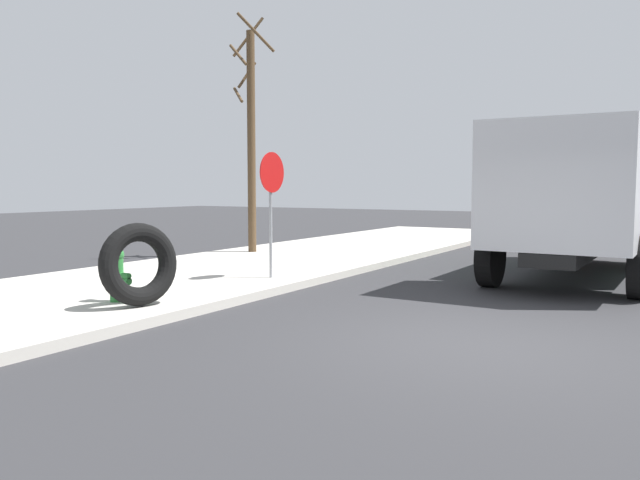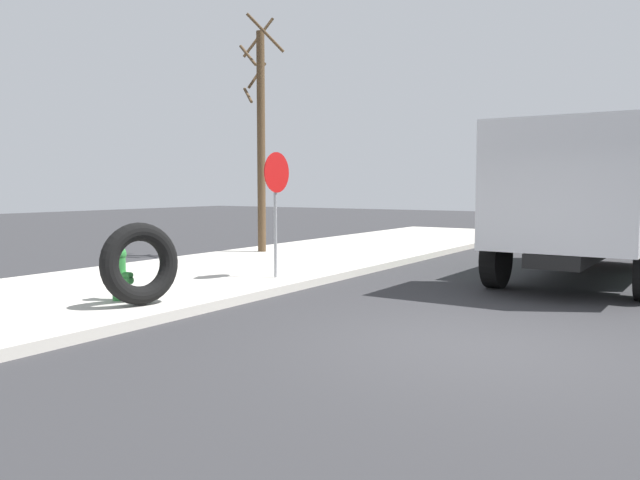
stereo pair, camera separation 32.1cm
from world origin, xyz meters
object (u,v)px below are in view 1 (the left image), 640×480
stop_sign (271,191)px  dump_truck_orange (597,194)px  dump_truck_gray (602,192)px  bare_tree (251,134)px  loose_tire (139,264)px  dump_truck_green (582,200)px  fire_hydrant (117,272)px

stop_sign → dump_truck_orange: dump_truck_orange is taller
dump_truck_gray → bare_tree: bearing=161.7°
loose_tire → dump_truck_green: (7.42, -4.87, 0.85)m
fire_hydrant → dump_truck_green: (7.32, -5.44, 1.02)m
loose_tire → dump_truck_green: dump_truck_green is taller
fire_hydrant → dump_truck_green: 9.18m
dump_truck_orange → bare_tree: bearing=146.8°
stop_sign → dump_truck_green: 6.37m
dump_truck_green → stop_sign: bearing=129.9°
bare_tree → dump_truck_orange: bearing=-33.2°
bare_tree → dump_truck_gray: bearing=-18.3°
stop_sign → fire_hydrant: bearing=170.2°
dump_truck_orange → dump_truck_gray: (8.17, 0.82, 0.00)m
dump_truck_green → dump_truck_orange: same height
stop_sign → dump_truck_orange: (14.47, -3.84, -0.19)m
loose_tire → dump_truck_green: 8.91m
dump_truck_green → bare_tree: 8.31m
loose_tire → stop_sign: size_ratio=0.51×
fire_hydrant → stop_sign: size_ratio=0.35×
loose_tire → dump_truck_green: size_ratio=0.17×
dump_truck_orange → bare_tree: size_ratio=1.13×
fire_hydrant → stop_sign: (3.24, -0.56, 1.21)m
loose_tire → bare_tree: (6.99, 3.26, 2.50)m
fire_hydrant → dump_truck_gray: size_ratio=0.12×
fire_hydrant → bare_tree: (6.90, 2.69, 2.67)m
loose_tire → dump_truck_green: bearing=-33.3°
loose_tire → dump_truck_gray: (25.97, -3.01, 0.85)m
loose_tire → dump_truck_gray: dump_truck_gray is taller
stop_sign → dump_truck_green: (4.08, -4.88, -0.19)m
loose_tire → dump_truck_orange: bearing=-12.1°
fire_hydrant → bare_tree: 7.87m
bare_tree → stop_sign: bearing=-138.4°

